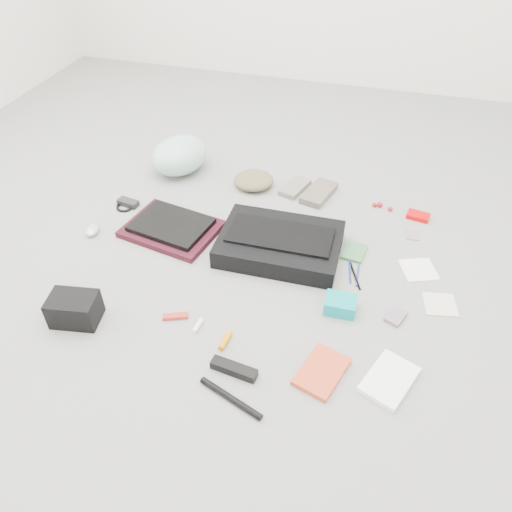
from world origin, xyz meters
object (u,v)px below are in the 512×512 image
(bike_helmet, at_px, (179,155))
(book_red, at_px, (322,372))
(camera_bag, at_px, (75,309))
(laptop, at_px, (171,225))
(accordion_wallet, at_px, (340,305))
(messenger_bag, at_px, (280,244))

(bike_helmet, relative_size, book_red, 1.63)
(camera_bag, bearing_deg, laptop, 68.57)
(laptop, relative_size, camera_bag, 1.91)
(bike_helmet, distance_m, accordion_wallet, 1.23)
(bike_helmet, height_order, camera_bag, bike_helmet)
(camera_bag, xyz_separation_m, accordion_wallet, (0.92, 0.31, -0.03))
(bike_helmet, bearing_deg, accordion_wallet, -15.07)
(camera_bag, xyz_separation_m, book_red, (0.91, 0.01, -0.05))
(laptop, height_order, accordion_wallet, accordion_wallet)
(bike_helmet, bearing_deg, book_red, -25.03)
(camera_bag, bearing_deg, accordion_wallet, 9.41)
(laptop, height_order, camera_bag, camera_bag)
(laptop, xyz_separation_m, book_red, (0.78, -0.57, -0.03))
(messenger_bag, height_order, camera_bag, camera_bag)
(bike_helmet, height_order, book_red, bike_helmet)
(book_red, bearing_deg, bike_helmet, 149.15)
(messenger_bag, bearing_deg, camera_bag, -137.90)
(laptop, bearing_deg, book_red, -25.41)
(laptop, bearing_deg, messenger_bag, 10.49)
(laptop, relative_size, accordion_wallet, 2.87)
(camera_bag, distance_m, book_red, 0.91)
(messenger_bag, distance_m, accordion_wallet, 0.40)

